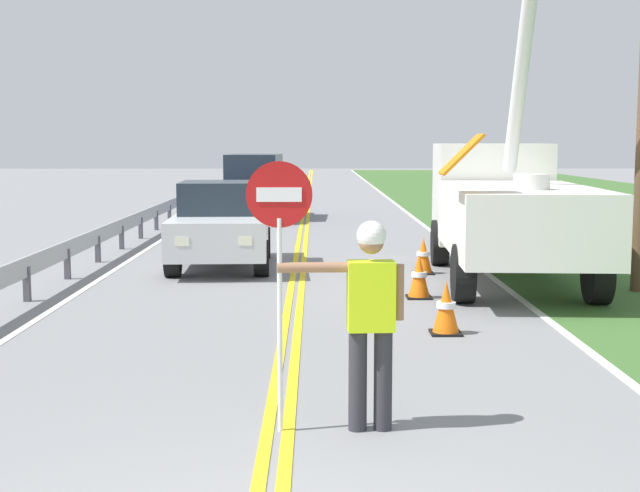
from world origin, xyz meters
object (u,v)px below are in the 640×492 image
(oncoming_suv_second, at_px, (255,186))
(traffic_cone_mid, at_px, (419,277))
(oncoming_sedan_nearest, at_px, (221,225))
(flagger_worker, at_px, (370,311))
(stop_sign_paddle, at_px, (279,235))
(traffic_cone_lead, at_px, (446,309))
(traffic_cone_tail, at_px, (423,256))
(utility_bucket_truck, at_px, (506,201))

(oncoming_suv_second, distance_m, traffic_cone_mid, 15.30)
(oncoming_sedan_nearest, bearing_deg, flagger_worker, -77.07)
(stop_sign_paddle, relative_size, traffic_cone_mid, 3.33)
(oncoming_sedan_nearest, relative_size, traffic_cone_lead, 5.96)
(traffic_cone_lead, bearing_deg, flagger_worker, -107.74)
(traffic_cone_mid, bearing_deg, flagger_worker, -100.39)
(flagger_worker, bearing_deg, traffic_cone_tail, 80.21)
(stop_sign_paddle, relative_size, utility_bucket_truck, 0.34)
(traffic_cone_lead, height_order, traffic_cone_tail, same)
(utility_bucket_truck, relative_size, traffic_cone_tail, 9.88)
(flagger_worker, relative_size, oncoming_suv_second, 0.39)
(utility_bucket_truck, relative_size, traffic_cone_mid, 9.88)
(traffic_cone_tail, bearing_deg, flagger_worker, -99.79)
(oncoming_suv_second, bearing_deg, stop_sign_paddle, -85.56)
(flagger_worker, distance_m, traffic_cone_mid, 6.70)
(stop_sign_paddle, xyz_separation_m, oncoming_sedan_nearest, (-1.57, 10.23, -0.88))
(utility_bucket_truck, bearing_deg, oncoming_sedan_nearest, 163.35)
(traffic_cone_mid, bearing_deg, traffic_cone_tail, 81.69)
(traffic_cone_mid, bearing_deg, oncoming_sedan_nearest, 134.27)
(oncoming_sedan_nearest, relative_size, traffic_cone_tail, 5.96)
(traffic_cone_tail, bearing_deg, traffic_cone_mid, -98.31)
(traffic_cone_tail, bearing_deg, utility_bucket_truck, -23.23)
(flagger_worker, distance_m, traffic_cone_tail, 9.36)
(stop_sign_paddle, distance_m, utility_bucket_truck, 9.42)
(flagger_worker, relative_size, stop_sign_paddle, 0.78)
(oncoming_sedan_nearest, relative_size, oncoming_suv_second, 0.89)
(flagger_worker, xyz_separation_m, oncoming_suv_second, (-2.43, 21.40, 0.01))
(stop_sign_paddle, height_order, traffic_cone_mid, stop_sign_paddle)
(stop_sign_paddle, xyz_separation_m, traffic_cone_lead, (2.01, 3.91, -1.37))
(utility_bucket_truck, xyz_separation_m, oncoming_suv_second, (-5.44, 12.81, -0.37))
(flagger_worker, relative_size, traffic_cone_lead, 2.61)
(flagger_worker, bearing_deg, traffic_cone_mid, 79.61)
(oncoming_sedan_nearest, distance_m, traffic_cone_lead, 7.28)
(stop_sign_paddle, bearing_deg, flagger_worker, 3.03)
(oncoming_sedan_nearest, bearing_deg, traffic_cone_lead, -60.49)
(flagger_worker, bearing_deg, traffic_cone_lead, 72.26)
(oncoming_sedan_nearest, bearing_deg, traffic_cone_tail, -14.15)
(traffic_cone_mid, bearing_deg, oncoming_suv_second, 103.76)
(flagger_worker, height_order, oncoming_suv_second, oncoming_suv_second)
(oncoming_suv_second, bearing_deg, traffic_cone_tail, -71.76)
(utility_bucket_truck, distance_m, traffic_cone_lead, 5.16)
(oncoming_suv_second, bearing_deg, traffic_cone_mid, -76.24)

